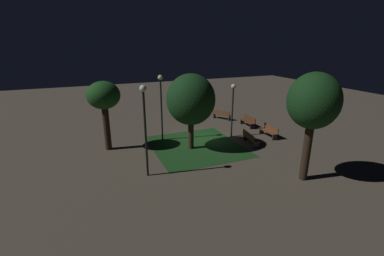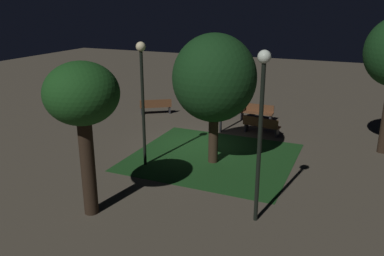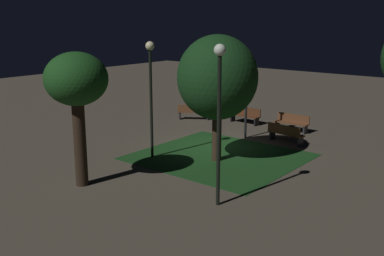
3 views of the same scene
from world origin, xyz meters
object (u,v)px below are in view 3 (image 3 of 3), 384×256
(bench_lawn_edge, at_px, (292,122))
(tree_back_right, at_px, (76,83))
(bench_back_row, at_px, (194,111))
(lamp_post_plaza_east, at_px, (219,100))
(tree_lawn_side, at_px, (217,78))
(bench_corner, at_px, (285,133))
(lamp_post_near_wall, at_px, (247,81))
(lamp_post_path_center, at_px, (151,81))
(bench_near_trees, at_px, (245,115))

(bench_lawn_edge, height_order, tree_back_right, tree_back_right)
(bench_back_row, xyz_separation_m, lamp_post_plaza_east, (-8.29, 9.05, 2.88))
(tree_lawn_side, xyz_separation_m, lamp_post_plaza_east, (-2.74, 3.68, -0.05))
(bench_lawn_edge, distance_m, bench_corner, 2.41)
(bench_corner, relative_size, lamp_post_near_wall, 0.45)
(bench_lawn_edge, bearing_deg, lamp_post_path_center, 72.41)
(bench_lawn_edge, bearing_deg, bench_corner, 109.75)
(bench_corner, height_order, lamp_post_path_center, lamp_post_path_center)
(bench_lawn_edge, height_order, tree_lawn_side, tree_lawn_side)
(bench_back_row, bearing_deg, lamp_post_path_center, 115.32)
(tree_back_right, distance_m, lamp_post_path_center, 3.97)
(bench_lawn_edge, xyz_separation_m, lamp_post_near_wall, (1.13, 2.66, 2.33))
(bench_back_row, height_order, lamp_post_path_center, lamp_post_path_center)
(lamp_post_plaza_east, bearing_deg, tree_lawn_side, -53.35)
(bench_corner, relative_size, bench_back_row, 1.05)
(bench_near_trees, distance_m, lamp_post_path_center, 8.28)
(tree_back_right, bearing_deg, tree_lawn_side, -110.71)
(tree_back_right, bearing_deg, bench_lawn_edge, -100.11)
(lamp_post_path_center, relative_size, lamp_post_plaza_east, 0.96)
(bench_corner, distance_m, bench_back_row, 6.57)
(tree_lawn_side, bearing_deg, lamp_post_near_wall, -74.80)
(bench_near_trees, relative_size, tree_back_right, 0.39)
(bench_back_row, distance_m, lamp_post_path_center, 7.92)
(tree_lawn_side, bearing_deg, lamp_post_plaza_east, 126.65)
(lamp_post_plaza_east, bearing_deg, tree_back_right, 18.54)
(bench_lawn_edge, bearing_deg, lamp_post_plaza_east, 104.60)
(tree_lawn_side, bearing_deg, bench_lawn_edge, -90.87)
(bench_corner, height_order, bench_back_row, same)
(lamp_post_path_center, bearing_deg, bench_lawn_edge, -107.59)
(lamp_post_near_wall, relative_size, lamp_post_plaza_east, 0.81)
(bench_near_trees, bearing_deg, tree_back_right, 93.65)
(bench_near_trees, distance_m, tree_lawn_side, 7.60)
(bench_corner, height_order, tree_back_right, tree_back_right)
(lamp_post_near_wall, bearing_deg, lamp_post_plaza_east, 116.76)
(lamp_post_near_wall, bearing_deg, lamp_post_path_center, 75.35)
(bench_back_row, distance_m, lamp_post_near_wall, 5.32)
(bench_corner, distance_m, lamp_post_plaza_east, 8.58)
(bench_back_row, distance_m, tree_back_right, 11.65)
(bench_corner, distance_m, tree_lawn_side, 5.19)
(bench_back_row, bearing_deg, bench_near_trees, -158.75)
(tree_back_right, relative_size, lamp_post_path_center, 0.97)
(bench_near_trees, bearing_deg, bench_corner, 148.15)
(tree_back_right, xyz_separation_m, lamp_post_plaza_east, (-4.73, -1.59, -0.25))
(bench_lawn_edge, height_order, lamp_post_near_wall, lamp_post_near_wall)
(tree_lawn_side, height_order, tree_back_right, tree_lawn_side)
(bench_near_trees, height_order, lamp_post_near_wall, lamp_post_near_wall)
(bench_near_trees, bearing_deg, bench_back_row, 21.25)
(bench_near_trees, relative_size, lamp_post_path_center, 0.38)
(bench_lawn_edge, distance_m, tree_lawn_side, 7.09)
(bench_lawn_edge, distance_m, tree_back_right, 12.32)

